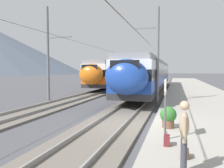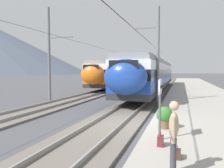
# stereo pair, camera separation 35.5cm
# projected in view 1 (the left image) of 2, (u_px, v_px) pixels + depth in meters

# --- Properties ---
(ground_plane) EXTENTS (400.00, 400.00, 0.00)m
(ground_plane) POSITION_uv_depth(u_px,v_px,m) (133.00, 126.00, 10.52)
(ground_plane) COLOR #4C4C51
(track_near) EXTENTS (120.00, 3.00, 0.28)m
(track_near) POSITION_uv_depth(u_px,v_px,m) (113.00, 124.00, 10.80)
(track_near) COLOR #6B6359
(track_near) RESTS_ON ground
(track_far) EXTENTS (120.00, 3.00, 0.28)m
(track_far) POSITION_uv_depth(u_px,v_px,m) (14.00, 117.00, 12.44)
(track_far) COLOR #6B6359
(track_far) RESTS_ON ground
(train_near_platform) EXTENTS (30.97, 3.00, 4.27)m
(train_near_platform) POSITION_uv_depth(u_px,v_px,m) (152.00, 74.00, 27.66)
(train_near_platform) COLOR #2D2D30
(train_near_platform) RESTS_ON track_near
(train_far_track) EXTENTS (35.09, 2.96, 4.27)m
(train_far_track) POSITION_uv_depth(u_px,v_px,m) (126.00, 73.00, 39.70)
(train_far_track) COLOR #2D2D30
(train_far_track) RESTS_ON track_far
(catenary_mast_mid) EXTENTS (48.52, 1.88, 7.43)m
(catenary_mast_mid) POSITION_uv_depth(u_px,v_px,m) (156.00, 54.00, 16.62)
(catenary_mast_mid) COLOR slate
(catenary_mast_mid) RESTS_ON ground
(catenary_mast_far_side) EXTENTS (48.52, 2.50, 8.27)m
(catenary_mast_far_side) POSITION_uv_depth(u_px,v_px,m) (50.00, 53.00, 19.47)
(catenary_mast_far_side) COLOR slate
(catenary_mast_far_side) RESTS_ON ground
(platform_sign) EXTENTS (0.70, 0.08, 2.08)m
(platform_sign) POSITION_uv_depth(u_px,v_px,m) (166.00, 95.00, 7.46)
(platform_sign) COLOR #59595B
(platform_sign) RESTS_ON platform_slab
(passenger_walking) EXTENTS (0.53, 0.22, 1.69)m
(passenger_walking) POSITION_uv_depth(u_px,v_px,m) (184.00, 133.00, 5.02)
(passenger_walking) COLOR #383842
(passenger_walking) RESTS_ON platform_slab
(handbag_beside_passenger) EXTENTS (0.32, 0.18, 0.36)m
(handbag_beside_passenger) POSITION_uv_depth(u_px,v_px,m) (185.00, 153.00, 5.98)
(handbag_beside_passenger) COLOR #472D1E
(handbag_beside_passenger) RESTS_ON platform_slab
(handbag_near_sign) EXTENTS (0.32, 0.18, 0.45)m
(handbag_near_sign) POSITION_uv_depth(u_px,v_px,m) (167.00, 140.00, 6.95)
(handbag_near_sign) COLOR maroon
(handbag_near_sign) RESTS_ON platform_slab
(potted_plant_platform_edge) EXTENTS (0.67, 0.67, 0.89)m
(potted_plant_platform_edge) POSITION_uv_depth(u_px,v_px,m) (168.00, 116.00, 9.08)
(potted_plant_platform_edge) COLOR brown
(potted_plant_platform_edge) RESTS_ON platform_slab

